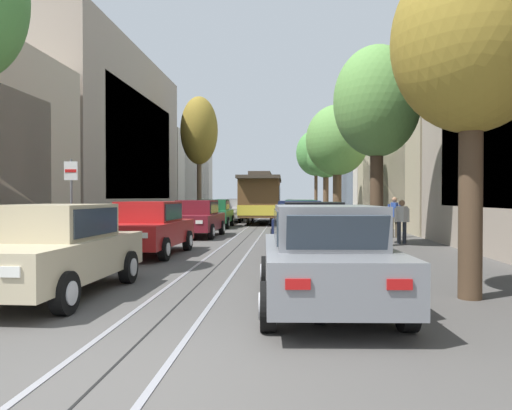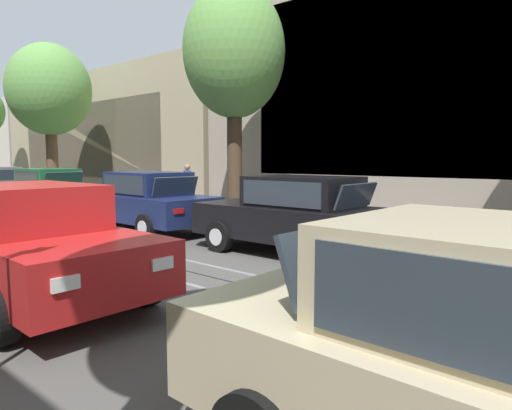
{
  "view_description": "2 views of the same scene",
  "coord_description": "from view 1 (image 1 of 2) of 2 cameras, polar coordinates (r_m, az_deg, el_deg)",
  "views": [
    {
      "loc": [
        1.75,
        -4.33,
        1.71
      ],
      "look_at": [
        0.22,
        19.18,
        1.34
      ],
      "focal_mm": 34.51,
      "sensor_mm": 36.0,
      "label": 1
    },
    {
      "loc": [
        -5.02,
        3.7,
        1.93
      ],
      "look_at": [
        2.32,
        9.99,
        0.94
      ],
      "focal_mm": 31.77,
      "sensor_mm": 36.0,
      "label": 2
    }
  ],
  "objects": [
    {
      "name": "ground_plane",
      "position": [
        27.16,
        0.02,
        -2.71
      ],
      "size": [
        160.0,
        160.0,
        0.0
      ],
      "primitive_type": "plane",
      "color": "#4C4947"
    },
    {
      "name": "trolley_track_rails",
      "position": [
        30.82,
        0.47,
        -2.27
      ],
      "size": [
        1.14,
        64.79,
        0.01
      ],
      "color": "gray",
      "rests_on": "ground"
    },
    {
      "name": "building_facade_left",
      "position": [
        31.42,
        -17.93,
        5.75
      ],
      "size": [
        5.72,
        56.49,
        10.85
      ],
      "color": "#BCAD93",
      "rests_on": "ground"
    },
    {
      "name": "building_facade_right",
      "position": [
        28.3,
        21.02,
        5.13
      ],
      "size": [
        5.91,
        56.49,
        9.44
      ],
      "color": "gray",
      "rests_on": "ground"
    },
    {
      "name": "parked_car_beige_near_left",
      "position": [
        9.27,
        -22.44,
        -4.78
      ],
      "size": [
        2.06,
        4.39,
        1.58
      ],
      "color": "#C1B28E",
      "rests_on": "ground"
    },
    {
      "name": "parked_car_red_second_left",
      "position": [
        14.93,
        -12.38,
        -2.6
      ],
      "size": [
        2.09,
        4.4,
        1.58
      ],
      "color": "red",
      "rests_on": "ground"
    },
    {
      "name": "parked_car_maroon_mid_left",
      "position": [
        21.41,
        -6.86,
        -1.54
      ],
      "size": [
        2.08,
        4.4,
        1.58
      ],
      "color": "maroon",
      "rests_on": "ground"
    },
    {
      "name": "parked_car_green_fourth_left",
      "position": [
        28.05,
        -4.85,
        -0.96
      ],
      "size": [
        2.05,
        4.38,
        1.58
      ],
      "color": "#1E6038",
      "rests_on": "ground"
    },
    {
      "name": "parked_car_silver_fifth_left",
      "position": [
        34.29,
        -3.27,
        -0.62
      ],
      "size": [
        2.14,
        4.42,
        1.58
      ],
      "color": "#B7B7BC",
      "rests_on": "ground"
    },
    {
      "name": "parked_car_maroon_sixth_left",
      "position": [
        40.0,
        -2.16,
        -0.4
      ],
      "size": [
        2.04,
        4.38,
        1.58
      ],
      "color": "maroon",
      "rests_on": "ground"
    },
    {
      "name": "parked_car_grey_near_right",
      "position": [
        7.63,
        7.98,
        -5.93
      ],
      "size": [
        2.14,
        4.42,
        1.58
      ],
      "color": "slate",
      "rests_on": "ground"
    },
    {
      "name": "parked_car_black_second_right",
      "position": [
        13.32,
        6.56,
        -3.01
      ],
      "size": [
        2.0,
        4.36,
        1.58
      ],
      "color": "black",
      "rests_on": "ground"
    },
    {
      "name": "parked_car_navy_mid_right",
      "position": [
        18.11,
        5.12,
        -1.98
      ],
      "size": [
        2.11,
        4.41,
        1.58
      ],
      "color": "#19234C",
      "rests_on": "ground"
    },
    {
      "name": "parked_car_green_fourth_right",
      "position": [
        24.21,
        5.18,
        -1.25
      ],
      "size": [
        2.01,
        4.36,
        1.58
      ],
      "color": "#1E6038",
      "rests_on": "ground"
    },
    {
      "name": "parked_car_grey_fifth_right",
      "position": [
        29.25,
        5.06,
        -0.88
      ],
      "size": [
        2.01,
        4.36,
        1.58
      ],
      "color": "slate",
      "rests_on": "ground"
    },
    {
      "name": "parked_car_white_sixth_right",
      "position": [
        34.85,
        4.93,
        -0.6
      ],
      "size": [
        2.04,
        4.38,
        1.58
      ],
      "color": "silver",
      "rests_on": "ground"
    },
    {
      "name": "street_tree_kerb_left_second",
      "position": [
        35.19,
        -6.61,
        8.48
      ],
      "size": [
        2.62,
        2.83,
        8.8
      ],
      "color": "brown",
      "rests_on": "ground"
    },
    {
      "name": "street_tree_kerb_right_near",
      "position": [
        9.34,
        23.7,
        16.75
      ],
      "size": [
        2.64,
        2.61,
        5.88
      ],
      "color": "#4C3826",
      "rests_on": "ground"
    },
    {
      "name": "street_tree_kerb_right_second",
      "position": [
        17.87,
        13.83,
        11.39
      ],
      "size": [
        2.99,
        2.94,
        6.96
      ],
      "color": "#4C3826",
      "rests_on": "ground"
    },
    {
      "name": "street_tree_kerb_right_mid",
      "position": [
        28.65,
        9.4,
        7.33
      ],
      "size": [
        3.57,
        3.71,
        6.99
      ],
      "color": "brown",
      "rests_on": "ground"
    },
    {
      "name": "street_tree_kerb_right_fourth",
      "position": [
        37.66,
        8.11,
        5.3
      ],
      "size": [
        2.89,
        2.93,
        6.16
      ],
      "color": "brown",
      "rests_on": "ground"
    },
    {
      "name": "street_tree_kerb_right_far",
      "position": [
        48.64,
        6.97,
        6.0
      ],
      "size": [
        3.88,
        4.26,
        8.31
      ],
      "color": "brown",
      "rests_on": "ground"
    },
    {
      "name": "cable_car_trolley",
      "position": [
        32.18,
        0.61,
        0.82
      ],
      "size": [
        2.62,
        9.15,
        3.28
      ],
      "color": "brown",
      "rests_on": "ground"
    },
    {
      "name": "motorcycle_with_rider",
      "position": [
        7.43,
        7.0,
        -7.3
      ],
      "size": [
        0.56,
        1.99,
        1.37
      ],
      "color": "black",
      "rests_on": "ground"
    },
    {
      "name": "pedestrian_on_left_pavement",
      "position": [
        21.57,
        15.74,
        -1.09
      ],
      "size": [
        0.55,
        0.42,
        1.72
      ],
      "color": "#4C4233",
      "rests_on": "ground"
    },
    {
      "name": "pedestrian_on_right_pavement",
      "position": [
        18.83,
        16.54,
        -1.58
      ],
      "size": [
        0.55,
        0.42,
        1.61
      ],
      "color": "#282D38",
      "rests_on": "ground"
    },
    {
      "name": "fire_hydrant",
      "position": [
        14.8,
        12.25,
        -4.09
      ],
      "size": [
        0.4,
        0.22,
        0.84
      ],
      "color": "#B2B2B7",
      "rests_on": "ground"
    },
    {
      "name": "street_sign_post",
      "position": [
        13.5,
        -20.62,
        0.69
      ],
      "size": [
        0.36,
        0.07,
        2.69
      ],
      "color": "slate",
      "rests_on": "ground"
    }
  ]
}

